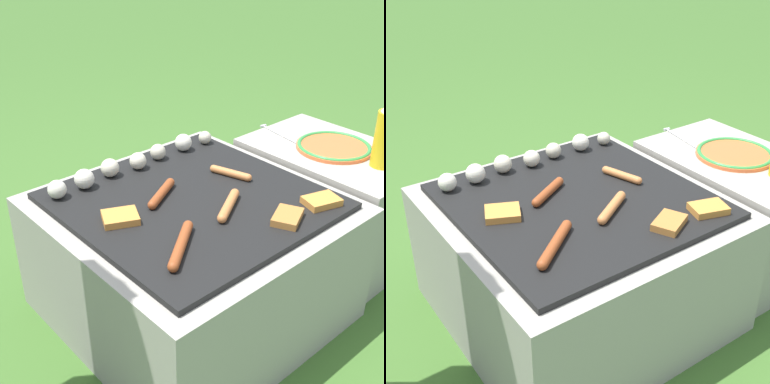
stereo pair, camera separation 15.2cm
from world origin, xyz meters
The scene contains 13 objects.
ground_plane centered at (0.00, 0.00, 0.00)m, with size 14.00×14.00×0.00m, color #3D6628.
grill centered at (0.00, 0.00, 0.20)m, with size 0.77×0.77×0.41m.
side_ledge centered at (0.59, -0.07, 0.20)m, with size 0.39×0.59×0.41m.
sausage_back_center centered at (0.03, -0.11, 0.42)m, with size 0.15×0.10×0.03m.
sausage_front_right centered at (-0.19, -0.17, 0.42)m, with size 0.17×0.14×0.03m.
sausage_front_center centered at (-0.06, 0.06, 0.42)m, with size 0.15×0.10×0.03m.
sausage_back_left centered at (0.18, 0.02, 0.42)m, with size 0.06×0.14×0.02m.
bread_slice_left centered at (-0.22, 0.03, 0.42)m, with size 0.12×0.11×0.02m.
bread_slice_right centered at (0.11, -0.26, 0.42)m, with size 0.12×0.10×0.02m.
bread_slice_center centered at (0.25, -0.27, 0.42)m, with size 0.11×0.10×0.02m.
mushroom_row centered at (-0.02, 0.26, 0.44)m, with size 0.63×0.07×0.06m.
plate_colorful centered at (0.59, -0.07, 0.42)m, with size 0.26×0.26×0.02m.
fork_utensil centered at (0.55, 0.15, 0.41)m, with size 0.05×0.20×0.01m.
Camera 2 is at (-0.77, -1.09, 1.16)m, focal length 50.00 mm.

